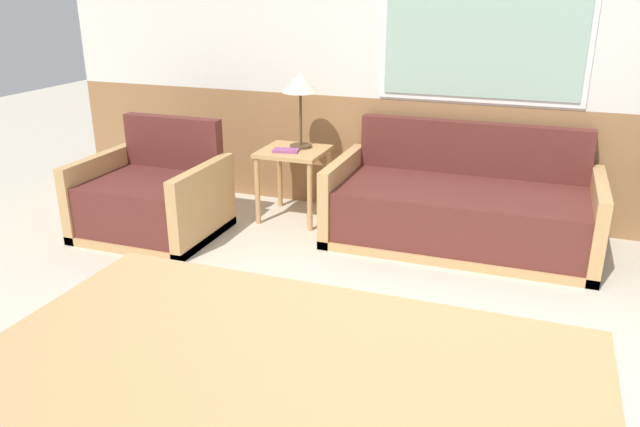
% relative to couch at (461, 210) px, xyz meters
% --- Properties ---
extents(wall_back, '(7.20, 0.09, 2.70)m').
position_rel_couch_xyz_m(wall_back, '(0.12, 0.49, 1.11)').
color(wall_back, '#996B42').
rests_on(wall_back, ground_plane).
extents(couch, '(1.81, 0.87, 0.80)m').
position_rel_couch_xyz_m(couch, '(0.00, 0.00, 0.00)').
color(couch, tan).
rests_on(couch, ground_plane).
extents(armchair, '(0.95, 0.80, 0.81)m').
position_rel_couch_xyz_m(armchair, '(-2.14, -0.58, 0.01)').
color(armchair, tan).
rests_on(armchair, ground_plane).
extents(side_table, '(0.48, 0.48, 0.55)m').
position_rel_couch_xyz_m(side_table, '(-1.29, 0.07, 0.20)').
color(side_table, tan).
rests_on(side_table, ground_plane).
extents(table_lamp, '(0.27, 0.27, 0.57)m').
position_rel_couch_xyz_m(table_lamp, '(-1.26, 0.16, 0.77)').
color(table_lamp, '#4C3823').
rests_on(table_lamp, side_table).
extents(book_stack, '(0.21, 0.14, 0.02)m').
position_rel_couch_xyz_m(book_stack, '(-1.32, -0.01, 0.32)').
color(book_stack, '#994C84').
rests_on(book_stack, side_table).
extents(dining_table, '(1.77, 0.98, 0.73)m').
position_rel_couch_xyz_m(dining_table, '(-0.14, -2.80, 0.42)').
color(dining_table, tan).
rests_on(dining_table, ground_plane).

